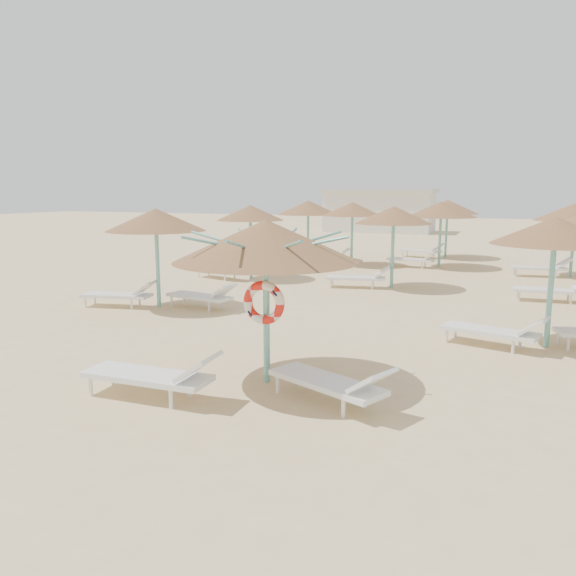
% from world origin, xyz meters
% --- Properties ---
extents(ground, '(120.00, 120.00, 0.00)m').
position_xyz_m(ground, '(0.00, 0.00, 0.00)').
color(ground, '#DBC485').
rests_on(ground, ground).
extents(main_palapa, '(3.03, 3.03, 2.71)m').
position_xyz_m(main_palapa, '(-0.21, 0.14, 2.35)').
color(main_palapa, '#66B1AA').
rests_on(main_palapa, ground).
extents(lounger_main_a, '(2.20, 0.69, 0.80)m').
position_xyz_m(lounger_main_a, '(-1.49, -1.20, 0.38)').
color(lounger_main_a, white).
rests_on(lounger_main_a, ground).
extents(lounger_main_b, '(2.12, 1.41, 0.75)m').
position_xyz_m(lounger_main_b, '(1.13, -0.44, 0.36)').
color(lounger_main_b, white).
rests_on(lounger_main_b, ground).
extents(palapa_field, '(20.42, 17.84, 2.73)m').
position_xyz_m(palapa_field, '(1.74, 11.62, 2.31)').
color(palapa_field, '#66B1AA').
rests_on(palapa_field, ground).
extents(service_hut, '(8.40, 4.40, 3.25)m').
position_xyz_m(service_hut, '(-6.00, 35.00, 1.64)').
color(service_hut, silver).
rests_on(service_hut, ground).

